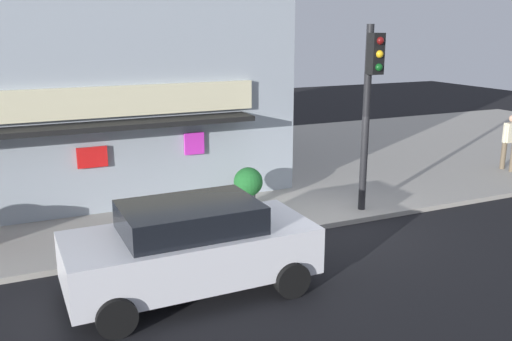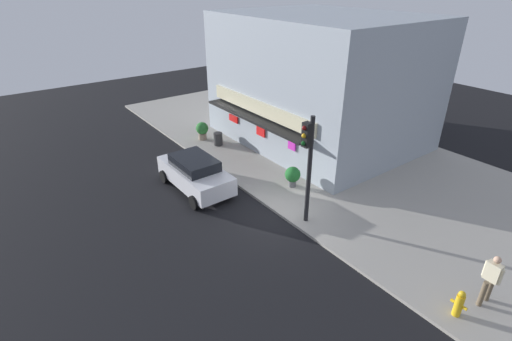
{
  "view_description": "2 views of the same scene",
  "coord_description": "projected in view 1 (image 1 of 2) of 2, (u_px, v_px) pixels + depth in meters",
  "views": [
    {
      "loc": [
        -6.71,
        -10.4,
        4.59
      ],
      "look_at": [
        -1.28,
        1.49,
        1.19
      ],
      "focal_mm": 38.64,
      "sensor_mm": 36.0,
      "label": 1
    },
    {
      "loc": [
        10.65,
        -8.98,
        9.25
      ],
      "look_at": [
        -2.12,
        0.51,
        1.08
      ],
      "focal_mm": 26.84,
      "sensor_mm": 36.0,
      "label": 2
    }
  ],
  "objects": [
    {
      "name": "ground_plane",
      "position": [
        331.0,
        228.0,
        13.01
      ],
      "size": [
        55.98,
        55.98,
        0.0
      ],
      "primitive_type": "plane",
      "color": "black"
    },
    {
      "name": "sidewalk",
      "position": [
        234.0,
        168.0,
        18.33
      ],
      "size": [
        37.32,
        12.12,
        0.13
      ],
      "primitive_type": "cube",
      "color": "#A39E93",
      "rests_on": "ground_plane"
    },
    {
      "name": "corner_building",
      "position": [
        60.0,
        57.0,
        16.53
      ],
      "size": [
        11.22,
        9.67,
        7.26
      ],
      "color": "#9EA8B2",
      "rests_on": "sidewalk"
    },
    {
      "name": "traffic_light",
      "position": [
        370.0,
        94.0,
        13.16
      ],
      "size": [
        0.32,
        0.58,
        4.55
      ],
      "color": "black",
      "rests_on": "sidewalk"
    },
    {
      "name": "pedestrian",
      "position": [
        510.0,
        140.0,
        17.57
      ],
      "size": [
        0.57,
        0.57,
        1.79
      ],
      "color": "brown",
      "rests_on": "sidewalk"
    },
    {
      "name": "potted_plant_by_doorway",
      "position": [
        248.0,
        184.0,
        14.12
      ],
      "size": [
        0.75,
        0.75,
        1.01
      ],
      "color": "#59595B",
      "rests_on": "sidewalk"
    },
    {
      "name": "parked_car_white",
      "position": [
        191.0,
        247.0,
        9.69
      ],
      "size": [
        4.37,
        2.14,
        1.65
      ],
      "color": "silver",
      "rests_on": "ground_plane"
    }
  ]
}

